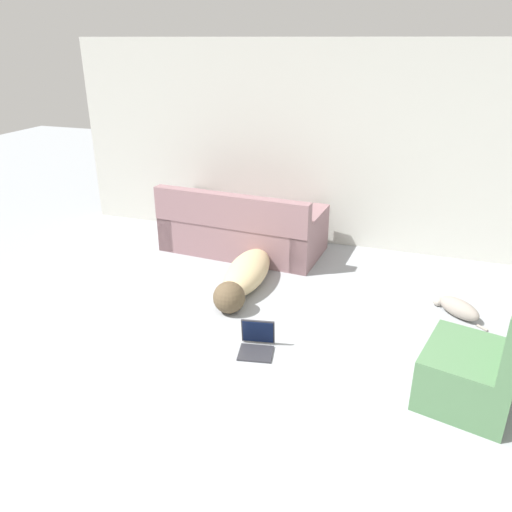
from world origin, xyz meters
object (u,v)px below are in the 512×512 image
at_px(dog, 244,276).
at_px(cat, 458,308).
at_px(side_chair, 477,368).
at_px(couch, 242,230).
at_px(laptop_open, 257,340).

distance_m(dog, cat, 2.09).
bearing_deg(cat, side_chair, 132.67).
distance_m(couch, cat, 2.60).
relative_size(cat, laptop_open, 1.49).
height_order(dog, laptop_open, dog).
xyz_separation_m(laptop_open, side_chair, (1.67, -0.13, 0.21)).
xyz_separation_m(couch, cat, (2.46, -0.83, -0.18)).
bearing_deg(side_chair, laptop_open, -80.85).
xyz_separation_m(cat, side_chair, (0.06, -1.26, 0.21)).
relative_size(couch, side_chair, 2.17).
height_order(couch, laptop_open, couch).
height_order(couch, side_chair, side_chair).
distance_m(dog, laptop_open, 1.11).
bearing_deg(couch, cat, 165.13).
bearing_deg(cat, couch, 21.17).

